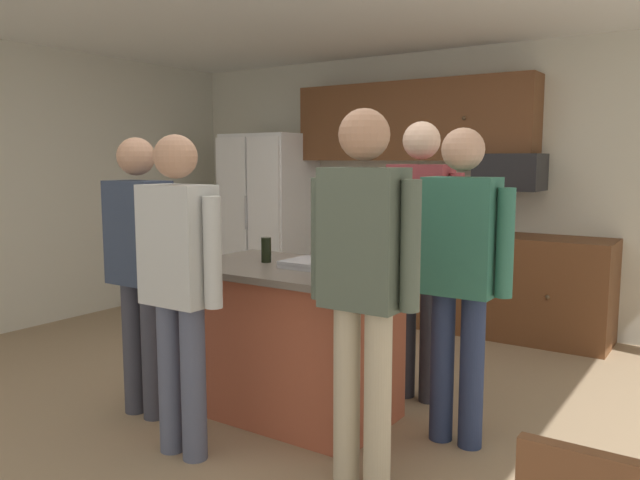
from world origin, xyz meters
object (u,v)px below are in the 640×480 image
at_px(microwave_over_range, 510,172).
at_px(serving_tray, 322,265).
at_px(person_host_foreground, 363,271).
at_px(glass_dark_ale, 266,250).
at_px(person_guest_right, 179,274).
at_px(glass_stout_tall, 349,263).
at_px(person_guest_left, 460,265).
at_px(refrigerator, 269,219).
at_px(mug_ceramic_white, 364,266).
at_px(person_guest_by_door, 140,258).
at_px(kitchen_island, 293,340).
at_px(person_elder_center, 420,240).

distance_m(microwave_over_range, serving_tray, 2.56).
bearing_deg(person_host_foreground, glass_dark_ale, 5.07).
bearing_deg(person_guest_right, glass_stout_tall, -32.51).
relative_size(person_guest_left, person_guest_right, 1.02).
height_order(refrigerator, serving_tray, refrigerator).
relative_size(person_host_foreground, glass_stout_tall, 11.66).
bearing_deg(mug_ceramic_white, person_guest_by_door, -156.95).
relative_size(kitchen_island, person_guest_left, 0.77).
distance_m(microwave_over_range, glass_dark_ale, 2.65).
bearing_deg(person_guest_right, person_guest_left, -38.60).
distance_m(person_elder_center, glass_dark_ale, 0.98).
xyz_separation_m(person_elder_center, mug_ceramic_white, (-0.03, -0.65, -0.08)).
bearing_deg(person_guest_left, kitchen_island, -0.00).
xyz_separation_m(person_elder_center, person_guest_by_door, (-1.27, -1.17, -0.07)).
bearing_deg(glass_stout_tall, person_elder_center, 85.96).
relative_size(kitchen_island, person_guest_by_door, 0.78).
height_order(person_guest_right, person_host_foreground, person_host_foreground).
bearing_deg(person_guest_left, mug_ceramic_white, 8.49).
relative_size(glass_stout_tall, serving_tray, 0.35).
distance_m(person_guest_right, serving_tray, 0.87).
xyz_separation_m(microwave_over_range, glass_dark_ale, (-0.73, -2.50, -0.45)).
distance_m(refrigerator, kitchen_island, 3.22).
bearing_deg(serving_tray, kitchen_island, -167.42).
bearing_deg(kitchen_island, refrigerator, 130.99).
distance_m(kitchen_island, person_guest_left, 1.13).
distance_m(person_guest_left, person_guest_right, 1.48).
xyz_separation_m(refrigerator, glass_dark_ale, (1.87, -2.39, 0.09)).
relative_size(person_elder_center, person_guest_by_door, 1.06).
relative_size(person_guest_by_door, serving_tray, 3.83).
bearing_deg(refrigerator, kitchen_island, -49.01).
xyz_separation_m(microwave_over_range, person_guest_left, (0.48, -2.35, -0.45)).
height_order(person_guest_left, glass_stout_tall, person_guest_left).
height_order(person_guest_right, serving_tray, person_guest_right).
bearing_deg(serving_tray, person_elder_center, 61.28).
bearing_deg(person_guest_left, refrigerator, -46.27).
relative_size(refrigerator, microwave_over_range, 3.27).
xyz_separation_m(kitchen_island, person_elder_center, (0.52, 0.66, 0.58)).
bearing_deg(serving_tray, person_guest_right, -113.50).
distance_m(glass_stout_tall, serving_tray, 0.33).
xyz_separation_m(kitchen_island, person_guest_by_door, (-0.75, -0.52, 0.51)).
bearing_deg(person_guest_left, person_guest_by_door, 11.54).
height_order(microwave_over_range, kitchen_island, microwave_over_range).
height_order(mug_ceramic_white, glass_dark_ale, glass_dark_ale).
bearing_deg(person_elder_center, person_guest_by_door, -8.77).
relative_size(refrigerator, glass_dark_ale, 11.77).
bearing_deg(person_guest_by_door, person_guest_left, -12.69).
distance_m(person_guest_right, glass_dark_ale, 0.79).
xyz_separation_m(person_guest_right, mug_ceramic_white, (0.65, 0.77, -0.00)).
distance_m(kitchen_island, person_elder_center, 1.02).
relative_size(person_guest_by_door, glass_dark_ale, 10.84).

